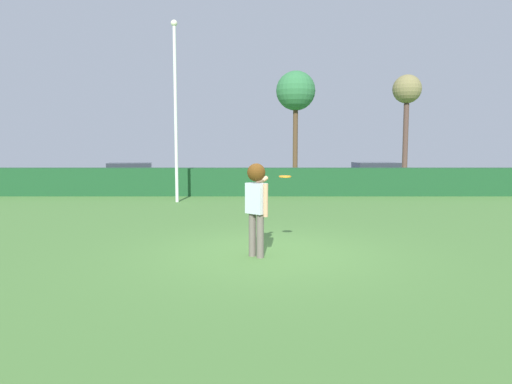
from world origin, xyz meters
TOP-DOWN VIEW (x-y plane):
  - ground_plane at (0.00, 0.00)m, footprint 60.00×60.00m
  - person at (-0.27, -0.32)m, footprint 0.48×0.83m
  - frisbee at (0.31, 0.33)m, footprint 0.25×0.25m
  - lamppost at (-3.27, 8.37)m, footprint 0.24×0.24m
  - hedge_row at (0.00, 10.76)m, footprint 28.74×0.90m
  - parked_car_white at (-6.83, 14.92)m, footprint 4.45×2.49m
  - parked_car_blue at (6.06, 15.40)m, footprint 4.32×2.07m
  - oak_tree at (2.17, 19.80)m, footprint 2.41×2.41m
  - bare_elm_tree at (9.06, 19.96)m, footprint 1.76×1.76m

SIDE VIEW (x-z plane):
  - ground_plane at x=0.00m, z-range 0.00..0.00m
  - hedge_row at x=0.00m, z-range 0.00..1.17m
  - parked_car_white at x=-6.83m, z-range 0.06..1.31m
  - parked_car_blue at x=6.06m, z-range 0.06..1.31m
  - person at x=-0.27m, z-range 0.25..2.04m
  - frisbee at x=0.31m, z-range 1.49..1.51m
  - lamppost at x=-3.27m, z-range 0.32..7.03m
  - bare_elm_tree at x=9.06m, z-range 2.10..8.60m
  - oak_tree at x=2.17m, z-range 2.05..8.76m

